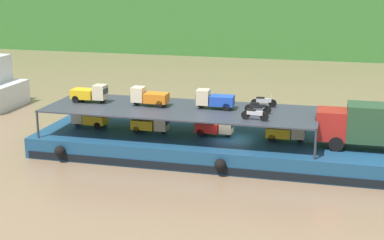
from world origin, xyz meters
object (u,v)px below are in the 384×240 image
(mini_truck_lower_stern, at_px, (89,118))
(mini_truck_upper_mid, at_px, (149,97))
(covered_lorry, at_px, (371,125))
(motorcycle_upper_stbd, at_px, (263,101))
(motorcycle_upper_port, at_px, (255,114))
(mini_truck_lower_mid, at_px, (215,127))
(cargo_barge, at_px, (231,149))
(mini_truck_upper_fore, at_px, (214,99))
(mini_truck_lower_fore, at_px, (286,132))
(mini_truck_upper_stern, at_px, (90,93))
(motorcycle_upper_centre, at_px, (258,107))
(mini_truck_lower_aft, at_px, (151,124))

(mini_truck_lower_stern, relative_size, mini_truck_upper_mid, 1.01)
(covered_lorry, bearing_deg, motorcycle_upper_stbd, 164.43)
(covered_lorry, height_order, motorcycle_upper_port, covered_lorry)
(mini_truck_lower_mid, distance_m, motorcycle_upper_port, 4.40)
(cargo_barge, height_order, mini_truck_upper_fore, mini_truck_upper_fore)
(mini_truck_lower_fore, relative_size, motorcycle_upper_port, 1.46)
(mini_truck_upper_stern, distance_m, mini_truck_upper_fore, 9.65)
(mini_truck_upper_mid, bearing_deg, mini_truck_lower_mid, 1.55)
(mini_truck_lower_fore, relative_size, mini_truck_upper_fore, 1.00)
(covered_lorry, xyz_separation_m, mini_truck_lower_stern, (-20.86, 0.60, -1.00))
(motorcycle_upper_stbd, bearing_deg, mini_truck_lower_fore, -40.03)
(cargo_barge, distance_m, motorcycle_upper_port, 4.19)
(motorcycle_upper_port, bearing_deg, mini_truck_lower_mid, 142.87)
(motorcycle_upper_centre, bearing_deg, mini_truck_lower_mid, 171.74)
(cargo_barge, height_order, covered_lorry, covered_lorry)
(covered_lorry, bearing_deg, mini_truck_lower_aft, 179.31)
(cargo_barge, height_order, motorcycle_upper_port, motorcycle_upper_port)
(mini_truck_upper_mid, xyz_separation_m, mini_truck_upper_fore, (4.90, 0.31, 0.00))
(motorcycle_upper_stbd, bearing_deg, motorcycle_upper_centre, -94.23)
(mini_truck_upper_fore, relative_size, motorcycle_upper_port, 1.46)
(mini_truck_lower_aft, relative_size, motorcycle_upper_stbd, 1.45)
(covered_lorry, bearing_deg, mini_truck_lower_fore, 174.81)
(mini_truck_upper_fore, bearing_deg, mini_truck_lower_mid, -59.66)
(mini_truck_lower_fore, bearing_deg, mini_truck_lower_mid, 179.24)
(mini_truck_upper_mid, height_order, motorcycle_upper_stbd, mini_truck_upper_mid)
(mini_truck_upper_fore, relative_size, motorcycle_upper_centre, 1.46)
(cargo_barge, height_order, motorcycle_upper_centre, motorcycle_upper_centre)
(covered_lorry, bearing_deg, motorcycle_upper_centre, 179.05)
(covered_lorry, relative_size, motorcycle_upper_centre, 4.14)
(mini_truck_lower_fore, xyz_separation_m, mini_truck_upper_mid, (-10.19, -0.07, 2.00))
(mini_truck_lower_stern, relative_size, mini_truck_lower_aft, 1.00)
(mini_truck_upper_stern, bearing_deg, mini_truck_lower_mid, 0.75)
(mini_truck_lower_aft, bearing_deg, mini_truck_lower_stern, 175.41)
(covered_lorry, height_order, mini_truck_upper_fore, mini_truck_upper_fore)
(cargo_barge, relative_size, motorcycle_upper_centre, 15.27)
(covered_lorry, distance_m, mini_truck_upper_mid, 15.90)
(mini_truck_upper_fore, distance_m, motorcycle_upper_centre, 3.32)
(mini_truck_upper_stern, bearing_deg, mini_truck_lower_stern, 149.63)
(mini_truck_lower_stern, distance_m, mini_truck_lower_mid, 10.00)
(motorcycle_upper_centre, distance_m, motorcycle_upper_stbd, 1.99)
(covered_lorry, bearing_deg, mini_truck_upper_fore, 176.04)
(motorcycle_upper_port, height_order, motorcycle_upper_stbd, same)
(mini_truck_lower_stern, bearing_deg, cargo_barge, -2.56)
(mini_truck_lower_stern, distance_m, mini_truck_upper_mid, 5.38)
(mini_truck_lower_aft, height_order, mini_truck_upper_mid, mini_truck_upper_mid)
(mini_truck_upper_stern, xyz_separation_m, motorcycle_upper_port, (12.97, -2.31, -0.26))
(mini_truck_lower_stern, height_order, motorcycle_upper_centre, motorcycle_upper_centre)
(covered_lorry, height_order, motorcycle_upper_stbd, covered_lorry)
(covered_lorry, bearing_deg, mini_truck_lower_stern, 178.34)
(mini_truck_lower_fore, height_order, motorcycle_upper_centre, motorcycle_upper_centre)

